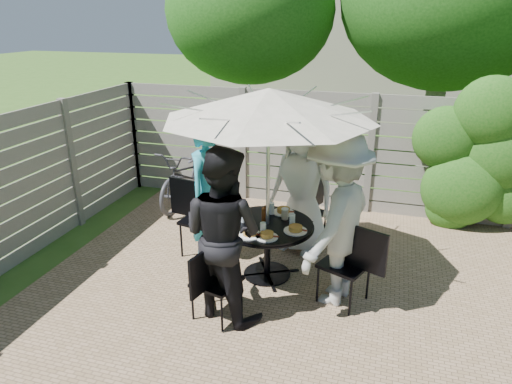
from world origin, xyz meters
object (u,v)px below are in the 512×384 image
(plate_front, at_px, (250,234))
(glass_back, at_px, (272,208))
(umbrella, at_px, (269,104))
(coffee_cup, at_px, (285,214))
(glass_front, at_px, (263,229))
(bicycle, at_px, (189,175))
(chair_right, at_px, (345,279))
(glass_left, at_px, (243,216))
(plate_right, at_px, (295,229))
(chair_front, at_px, (216,296))
(syrup_jug, at_px, (265,214))
(person_back, at_px, (302,186))
(plate_extra, at_px, (267,236))
(patio_table, at_px, (267,240))
(person_front, at_px, (223,234))
(plate_left, at_px, (241,215))
(chair_back, at_px, (306,225))
(person_right, at_px, (337,220))
(plate_back, at_px, (283,211))
(person_left, at_px, (210,193))

(plate_front, bearing_deg, glass_back, 83.05)
(umbrella, height_order, coffee_cup, umbrella)
(glass_front, bearing_deg, bicycle, 130.96)
(chair_right, bearing_deg, glass_left, 10.79)
(plate_right, xyz_separation_m, bicycle, (-2.17, 1.96, -0.24))
(chair_front, height_order, plate_right, chair_front)
(syrup_jug, bearing_deg, plate_right, -23.35)
(person_back, relative_size, glass_back, 12.51)
(plate_extra, bearing_deg, bicycle, 131.08)
(patio_table, relative_size, plate_right, 4.97)
(chair_right, xyz_separation_m, plate_front, (-1.03, -0.07, 0.43))
(glass_front, bearing_deg, person_back, 78.94)
(chair_front, height_order, coffee_cup, chair_front)
(patio_table, distance_m, glass_back, 0.39)
(person_front, relative_size, plate_left, 6.88)
(syrup_jug, bearing_deg, bicycle, 134.87)
(chair_back, distance_m, plate_front, 1.39)
(chair_front, distance_m, syrup_jug, 1.13)
(plate_front, xyz_separation_m, glass_left, (-0.18, 0.32, 0.05))
(glass_front, relative_size, syrup_jug, 0.88)
(person_back, xyz_separation_m, coffee_cup, (-0.08, -0.61, -0.13))
(chair_right, distance_m, plate_front, 1.11)
(plate_right, bearing_deg, chair_back, 93.83)
(umbrella, distance_m, chair_back, 2.01)
(person_right, relative_size, plate_extra, 7.80)
(plate_back, height_order, plate_left, same)
(chair_right, xyz_separation_m, syrup_jug, (-0.97, 0.34, 0.48))
(patio_table, xyz_separation_m, glass_back, (-0.03, 0.28, 0.28))
(person_right, height_order, plate_left, person_right)
(person_front, bearing_deg, umbrella, -90.00)
(plate_right, bearing_deg, plate_left, 163.44)
(person_left, xyz_separation_m, person_front, (0.56, -1.03, 0.01))
(plate_left, relative_size, plate_extra, 1.08)
(umbrella, height_order, glass_front, umbrella)
(chair_front, xyz_separation_m, syrup_jug, (0.23, 0.99, 0.50))
(chair_front, relative_size, chair_right, 0.92)
(plate_back, relative_size, bicycle, 0.15)
(coffee_cup, bearing_deg, patio_table, -131.00)
(person_front, relative_size, bicycle, 1.01)
(chair_right, bearing_deg, person_back, -34.76)
(glass_front, relative_size, bicycle, 0.08)
(person_back, bearing_deg, bicycle, 169.34)
(plate_extra, bearing_deg, chair_front, -121.66)
(chair_front, distance_m, glass_front, 0.87)
(bicycle, bearing_deg, person_back, -24.07)
(patio_table, height_order, bicycle, bicycle)
(person_left, distance_m, person_front, 1.17)
(chair_back, bearing_deg, patio_table, 4.25)
(person_left, distance_m, plate_extra, 1.07)
(person_back, distance_m, plate_front, 1.20)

